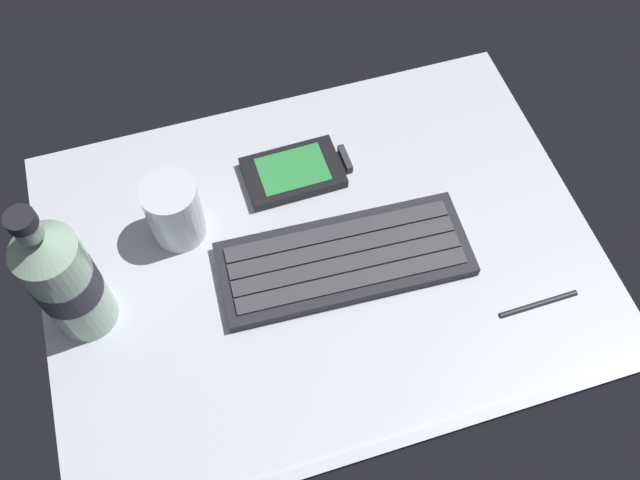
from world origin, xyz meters
The scene contains 6 objects.
ground_plane centered at (0.00, -0.23, -0.99)cm, with size 64.00×48.00×2.80cm.
keyboard centered at (2.35, -2.01, 0.81)cm, with size 29.50×12.39×1.70cm.
handheld_device centered at (0.66, 11.50, 0.73)cm, with size 12.91×7.84×1.50cm.
juice_cup centered at (-15.05, 7.83, 3.91)cm, with size 6.40×6.40×8.50cm.
water_bottle centered at (-26.96, 0.13, 9.01)cm, with size 6.73×6.73×20.80cm.
stylus_pen centered at (21.56, -13.57, 0.35)cm, with size 0.70×0.70×9.50cm, color #26262B.
Camera 1 is at (-11.37, -36.99, 70.42)cm, focal length 38.46 mm.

